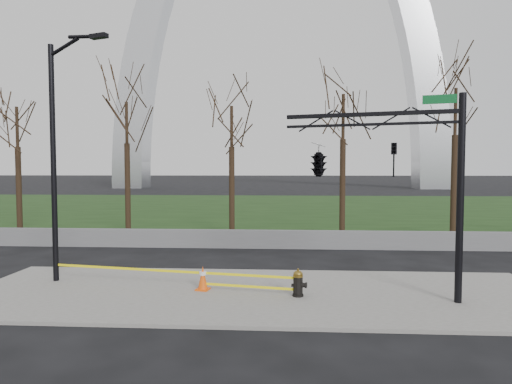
# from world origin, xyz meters

# --- Properties ---
(ground) EXTENTS (500.00, 500.00, 0.00)m
(ground) POSITION_xyz_m (0.00, 0.00, 0.00)
(ground) COLOR black
(ground) RESTS_ON ground
(sidewalk) EXTENTS (18.00, 6.00, 0.10)m
(sidewalk) POSITION_xyz_m (0.00, 0.00, 0.05)
(sidewalk) COLOR slate
(sidewalk) RESTS_ON ground
(grass_strip) EXTENTS (120.00, 40.00, 0.06)m
(grass_strip) POSITION_xyz_m (0.00, 30.00, 0.03)
(grass_strip) COLOR black
(grass_strip) RESTS_ON ground
(guardrail) EXTENTS (60.00, 0.30, 0.90)m
(guardrail) POSITION_xyz_m (0.00, 8.00, 0.45)
(guardrail) COLOR #59595B
(guardrail) RESTS_ON ground
(gateway_arch) EXTENTS (66.00, 6.00, 65.00)m
(gateway_arch) POSITION_xyz_m (0.00, 75.00, 32.50)
(gateway_arch) COLOR silver
(gateway_arch) RESTS_ON ground
(tree_row) EXTENTS (41.66, 4.00, 9.02)m
(tree_row) POSITION_xyz_m (-2.17, 12.00, 4.51)
(tree_row) COLOR black
(tree_row) RESTS_ON ground
(fire_hydrant) EXTENTS (0.52, 0.33, 0.83)m
(fire_hydrant) POSITION_xyz_m (1.21, -0.39, 0.48)
(fire_hydrant) COLOR black
(fire_hydrant) RESTS_ON sidewalk
(traffic_cone) EXTENTS (0.46, 0.46, 0.75)m
(traffic_cone) POSITION_xyz_m (-1.75, 0.11, 0.48)
(traffic_cone) COLOR #E8510C
(traffic_cone) RESTS_ON sidewalk
(street_light) EXTENTS (2.31, 0.92, 8.21)m
(street_light) POSITION_xyz_m (-6.72, 0.90, 4.69)
(street_light) COLOR black
(street_light) RESTS_ON ground
(traffic_signal_mast) EXTENTS (4.96, 2.54, 6.00)m
(traffic_signal_mast) POSITION_xyz_m (2.58, 0.06, 4.15)
(traffic_signal_mast) COLOR black
(traffic_signal_mast) RESTS_ON ground
(caution_tape) EXTENTS (8.14, 1.37, 0.42)m
(caution_tape) POSITION_xyz_m (-2.18, 0.18, 0.55)
(caution_tape) COLOR yellow
(caution_tape) RESTS_ON ground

